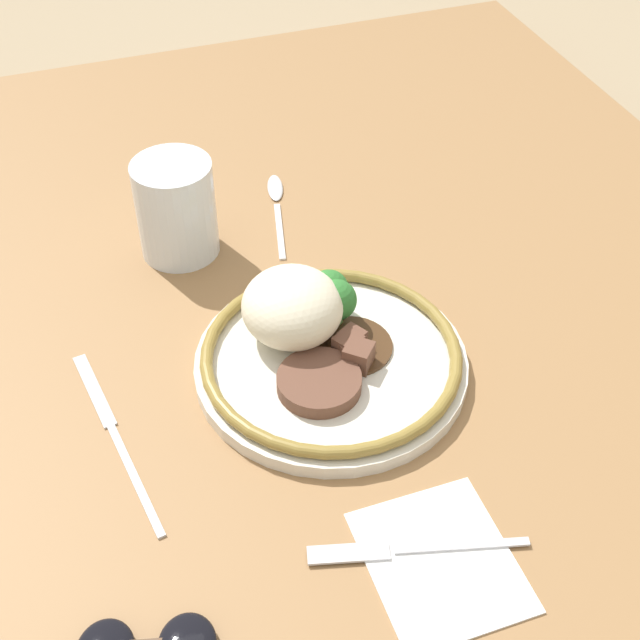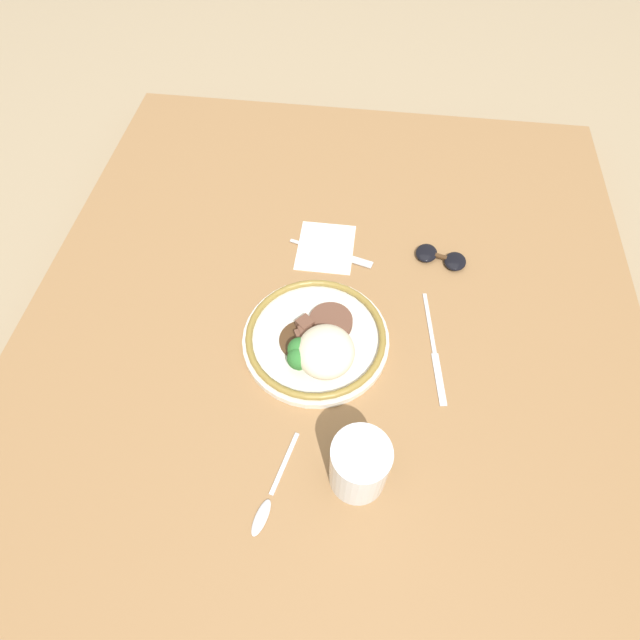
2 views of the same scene
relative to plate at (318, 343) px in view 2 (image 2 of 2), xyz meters
name	(u,v)px [view 2 (image 2 of 2)]	position (x,y,z in m)	size (l,w,h in m)	color
ground_plane	(328,357)	(-0.02, 0.02, -0.07)	(8.00, 8.00, 0.00)	#998466
dining_table	(328,350)	(-0.02, 0.02, -0.05)	(1.39, 1.12, 0.05)	olive
napkin	(326,247)	(-0.24, -0.02, -0.02)	(0.13, 0.11, 0.00)	white
plate	(318,343)	(0.00, 0.00, 0.00)	(0.25, 0.25, 0.08)	silver
juice_glass	(359,466)	(0.21, 0.09, 0.03)	(0.08, 0.08, 0.11)	#F4AD19
fork	(339,255)	(-0.22, 0.01, -0.02)	(0.06, 0.17, 0.00)	silver
knife	(434,350)	(-0.02, 0.20, -0.02)	(0.23, 0.04, 0.00)	silver
spoon	(267,503)	(0.26, -0.04, -0.02)	(0.16, 0.05, 0.01)	silver
sunglasses	(441,257)	(-0.23, 0.21, -0.02)	(0.07, 0.11, 0.01)	black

